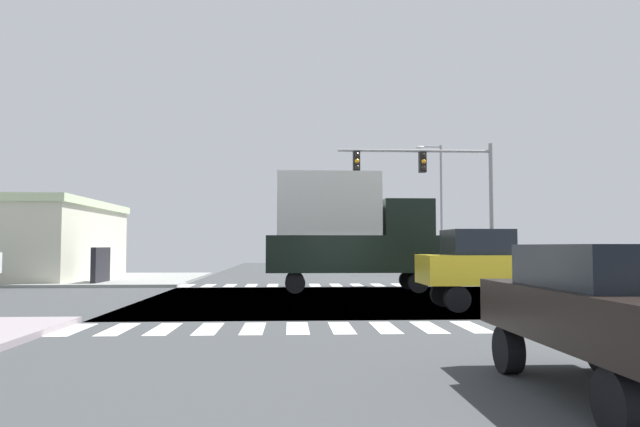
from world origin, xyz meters
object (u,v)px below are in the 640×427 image
object	(u,v)px
street_lamp	(438,197)
sedan_middle_2	(609,306)
traffic_signal_mast	(433,179)
pickup_nearside_1	(501,265)
box_truck_leading_1	(349,229)

from	to	relation	value
street_lamp	sedan_middle_2	distance (m)	32.15
street_lamp	sedan_middle_2	xyz separation A→B (m)	(-5.87, -31.36, -3.97)
traffic_signal_mast	street_lamp	bearing A→B (deg)	74.43
sedan_middle_2	traffic_signal_mast	bearing A→B (deg)	81.95
pickup_nearside_1	box_truck_leading_1	bearing A→B (deg)	28.73
street_lamp	sedan_middle_2	size ratio (longest dim) A/B	2.00
pickup_nearside_1	box_truck_leading_1	size ratio (longest dim) A/B	0.71
pickup_nearside_1	traffic_signal_mast	bearing A→B (deg)	-3.34
street_lamp	box_truck_leading_1	bearing A→B (deg)	-117.39
pickup_nearside_1	box_truck_leading_1	world-z (taller)	box_truck_leading_1
traffic_signal_mast	pickup_nearside_1	distance (m)	11.48
street_lamp	sedan_middle_2	bearing A→B (deg)	-100.60
street_lamp	pickup_nearside_1	xyz separation A→B (m)	(-3.53, -21.23, -3.80)
street_lamp	sedan_middle_2	world-z (taller)	street_lamp
traffic_signal_mast	box_truck_leading_1	size ratio (longest dim) A/B	1.05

